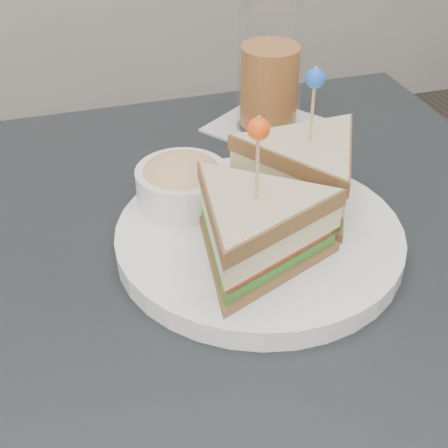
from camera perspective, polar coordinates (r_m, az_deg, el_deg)
table at (r=0.66m, az=-0.59°, el=-9.54°), size 0.80×0.80×0.75m
plate_meal at (r=0.62m, az=3.93°, el=1.71°), size 0.34×0.32×0.17m
drink_set at (r=0.83m, az=4.20°, el=13.46°), size 0.19×0.19×0.17m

